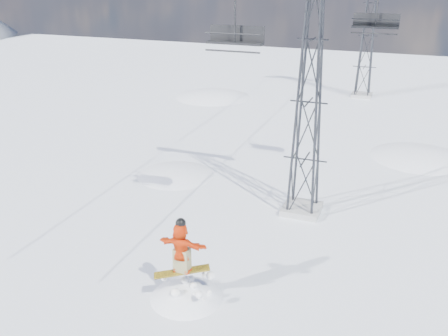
% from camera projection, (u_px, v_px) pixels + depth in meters
% --- Properties ---
extents(ground, '(120.00, 120.00, 0.00)m').
position_uv_depth(ground, '(230.00, 304.00, 17.74)').
color(ground, white).
rests_on(ground, ground).
extents(snow_terrain, '(39.00, 37.00, 22.00)m').
position_uv_depth(snow_terrain, '(264.00, 236.00, 41.31)').
color(snow_terrain, white).
rests_on(snow_terrain, ground).
extents(lift_tower_near, '(5.20, 1.80, 11.43)m').
position_uv_depth(lift_tower_near, '(309.00, 103.00, 22.36)').
color(lift_tower_near, '#999999').
rests_on(lift_tower_near, ground).
extents(lift_tower_far, '(5.20, 1.80, 11.43)m').
position_uv_depth(lift_tower_far, '(368.00, 36.00, 44.02)').
color(lift_tower_far, '#999999').
rests_on(lift_tower_far, ground).
extents(snowboarder_jump, '(4.40, 4.40, 7.30)m').
position_uv_depth(snowboarder_jump, '(188.00, 333.00, 18.66)').
color(snowboarder_jump, white).
rests_on(snowboarder_jump, ground).
extents(lift_chair_near, '(2.16, 0.62, 2.68)m').
position_uv_depth(lift_chair_near, '(235.00, 36.00, 18.67)').
color(lift_chair_near, black).
rests_on(lift_chair_near, ground).
extents(lift_chair_mid, '(2.18, 0.63, 2.71)m').
position_uv_depth(lift_chair_mid, '(376.00, 22.00, 23.90)').
color(lift_chair_mid, black).
rests_on(lift_chair_mid, ground).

